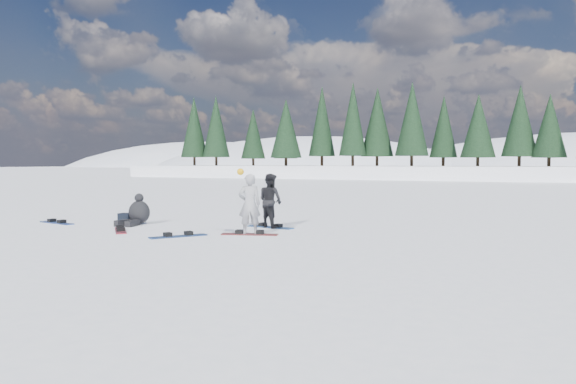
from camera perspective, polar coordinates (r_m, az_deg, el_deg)
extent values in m
plane|color=white|center=(14.56, -4.87, -4.55)|extent=(420.00, 420.00, 0.00)
cube|color=white|center=(67.95, 18.97, 0.38)|extent=(90.00, 14.00, 5.00)
ellipsoid|color=white|center=(198.77, 2.15, -1.48)|extent=(143.00, 110.00, 49.50)
ellipsoid|color=white|center=(267.28, -8.39, -0.51)|extent=(169.00, 130.00, 52.00)
cone|color=black|center=(81.31, -8.76, 5.32)|extent=(3.20, 3.20, 7.50)
cone|color=black|center=(79.26, -6.47, 5.40)|extent=(3.20, 3.20, 7.50)
cone|color=black|center=(77.34, -4.05, 5.47)|extent=(3.20, 3.20, 7.50)
cone|color=black|center=(75.57, -1.53, 5.53)|extent=(3.20, 3.20, 7.50)
cone|color=black|center=(73.95, 1.12, 5.59)|extent=(3.20, 3.20, 7.50)
cone|color=black|center=(72.49, 3.88, 5.63)|extent=(3.20, 3.20, 7.50)
cone|color=black|center=(71.20, 6.75, 5.67)|extent=(3.20, 3.20, 7.50)
cone|color=black|center=(70.10, 9.71, 5.69)|extent=(3.20, 3.20, 7.50)
cone|color=black|center=(69.19, 12.76, 5.69)|extent=(3.20, 3.20, 7.50)
cone|color=black|center=(68.47, 15.88, 5.68)|extent=(3.20, 3.20, 7.50)
cone|color=black|center=(67.97, 19.06, 5.65)|extent=(3.20, 3.20, 7.50)
cone|color=black|center=(67.67, 22.28, 5.61)|extent=(3.20, 3.20, 7.50)
cone|color=black|center=(67.58, 25.51, 5.54)|extent=(3.20, 3.20, 7.50)
imported|color=gray|center=(14.81, -3.94, -1.27)|extent=(0.71, 0.65, 1.62)
sphere|color=#E19E0B|center=(14.77, -4.85, 2.06)|extent=(0.18, 0.18, 0.18)
imported|color=black|center=(16.44, -1.81, -0.88)|extent=(0.94, 0.85, 1.59)
ellipsoid|color=black|center=(17.95, -14.87, -2.00)|extent=(0.73, 0.63, 0.72)
sphere|color=black|center=(17.92, -14.89, -0.58)|extent=(0.27, 0.27, 0.27)
cube|color=black|center=(17.48, -15.51, -3.08)|extent=(0.31, 0.65, 0.18)
cube|color=black|center=(17.70, -16.36, -3.02)|extent=(0.23, 0.64, 0.18)
cube|color=black|center=(18.58, -16.12, -2.55)|extent=(0.45, 0.31, 0.30)
cube|color=maroon|center=(14.89, -3.92, -4.32)|extent=(1.51, 0.72, 0.03)
cube|color=#1C4E9B|center=(16.51, -1.80, -3.59)|extent=(1.52, 0.50, 0.03)
cube|color=navy|center=(14.75, -11.09, -4.44)|extent=(1.07, 1.40, 0.03)
cube|color=maroon|center=(16.39, -16.65, -3.77)|extent=(1.24, 1.28, 0.03)
cube|color=#1A3C94|center=(19.11, -22.44, -2.92)|extent=(1.53, 0.57, 0.03)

